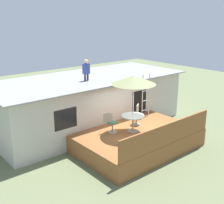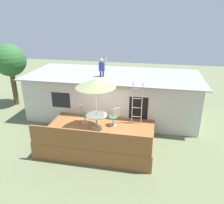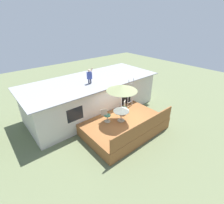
# 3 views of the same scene
# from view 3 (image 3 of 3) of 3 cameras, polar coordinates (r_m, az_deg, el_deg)

# --- Properties ---
(ground_plane) EXTENTS (40.00, 40.00, 0.00)m
(ground_plane) POSITION_cam_3_polar(r_m,az_deg,el_deg) (11.50, 3.85, -9.65)
(ground_plane) COLOR #66704C
(house) EXTENTS (10.50, 4.50, 2.68)m
(house) POSITION_cam_3_polar(r_m,az_deg,el_deg) (13.25, -6.74, 2.28)
(house) COLOR beige
(house) RESTS_ON ground
(deck) EXTENTS (5.33, 3.66, 0.80)m
(deck) POSITION_cam_3_polar(r_m,az_deg,el_deg) (11.27, 3.91, -8.03)
(deck) COLOR brown
(deck) RESTS_ON ground
(deck_railing) EXTENTS (5.23, 0.08, 0.90)m
(deck_railing) POSITION_cam_3_polar(r_m,az_deg,el_deg) (9.83, 11.30, -8.44)
(deck_railing) COLOR brown
(deck_railing) RESTS_ON deck
(patio_table) EXTENTS (1.04, 1.04, 0.74)m
(patio_table) POSITION_cam_3_polar(r_m,az_deg,el_deg) (10.70, 3.20, -3.79)
(patio_table) COLOR #A59E8C
(patio_table) RESTS_ON deck
(patio_umbrella) EXTENTS (1.90, 1.90, 2.54)m
(patio_umbrella) POSITION_cam_3_polar(r_m,az_deg,el_deg) (9.91, 3.46, 4.96)
(patio_umbrella) COLOR silver
(patio_umbrella) RESTS_ON deck
(step_ladder) EXTENTS (0.52, 0.04, 2.20)m
(step_ladder) POSITION_cam_3_polar(r_m,az_deg,el_deg) (12.28, 6.41, 3.06)
(step_ladder) COLOR silver
(step_ladder) RESTS_ON deck
(person_figure) EXTENTS (0.47, 0.20, 1.11)m
(person_figure) POSITION_cam_3_polar(r_m,az_deg,el_deg) (11.79, -7.80, 9.17)
(person_figure) COLOR #33384C
(person_figure) RESTS_ON house
(patio_chair_left) EXTENTS (0.57, 0.46, 0.92)m
(patio_chair_left) POSITION_cam_3_polar(r_m,az_deg,el_deg) (10.66, -2.04, -4.71)
(patio_chair_left) COLOR #A59E8C
(patio_chair_left) RESTS_ON deck
(patio_chair_right) EXTENTS (0.56, 0.46, 0.92)m
(patio_chair_right) POSITION_cam_3_polar(r_m,az_deg,el_deg) (11.58, 4.22, -1.99)
(patio_chair_right) COLOR #A59E8C
(patio_chair_right) RESTS_ON deck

